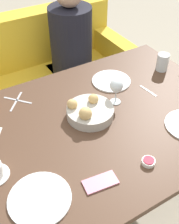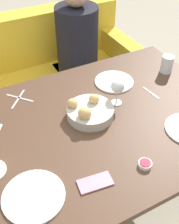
# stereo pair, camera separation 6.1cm
# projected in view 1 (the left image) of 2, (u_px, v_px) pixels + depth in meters

# --- Properties ---
(ground_plane) EXTENTS (10.00, 10.00, 0.00)m
(ground_plane) POSITION_uv_depth(u_px,v_px,m) (94.00, 198.00, 1.99)
(ground_plane) COLOR #A89E89
(dining_table) EXTENTS (1.60, 1.08, 0.74)m
(dining_table) POSITION_uv_depth(u_px,v_px,m) (95.00, 132.00, 1.56)
(dining_table) COLOR #4C3323
(dining_table) RESTS_ON ground_plane
(couch) EXTENTS (1.40, 0.70, 0.88)m
(couch) POSITION_uv_depth(u_px,v_px,m) (47.00, 80.00, 2.54)
(couch) COLOR gold
(couch) RESTS_ON ground_plane
(seated_person) EXTENTS (0.33, 0.44, 1.20)m
(seated_person) POSITION_uv_depth(u_px,v_px,m) (72.00, 64.00, 2.39)
(seated_person) COLOR #23232D
(seated_person) RESTS_ON ground_plane
(bread_basket) EXTENTS (0.26, 0.26, 0.11)m
(bread_basket) POSITION_uv_depth(u_px,v_px,m) (89.00, 112.00, 1.52)
(bread_basket) COLOR #B2ADA3
(bread_basket) RESTS_ON dining_table
(plate_near_left) EXTENTS (0.26, 0.26, 0.01)m
(plate_near_left) POSITION_uv_depth(u_px,v_px,m) (40.00, 199.00, 1.15)
(plate_near_left) COLOR white
(plate_near_left) RESTS_ON dining_table
(plate_far_center) EXTENTS (0.25, 0.25, 0.01)m
(plate_far_center) POSITION_uv_depth(u_px,v_px,m) (111.00, 81.00, 1.79)
(plate_far_center) COLOR white
(plate_far_center) RESTS_ON dining_table
(water_tumbler) EXTENTS (0.08, 0.08, 0.11)m
(water_tumbler) POSITION_uv_depth(u_px,v_px,m) (163.00, 62.00, 1.86)
(water_tumbler) COLOR silver
(water_tumbler) RESTS_ON dining_table
(wine_glass) EXTENTS (0.08, 0.08, 0.16)m
(wine_glass) POSITION_uv_depth(u_px,v_px,m) (116.00, 86.00, 1.56)
(wine_glass) COLOR silver
(wine_glass) RESTS_ON dining_table
(jam_bowl_berry) EXTENTS (0.06, 0.06, 0.03)m
(jam_bowl_berry) POSITION_uv_depth(u_px,v_px,m) (148.00, 162.00, 1.29)
(jam_bowl_berry) COLOR white
(jam_bowl_berry) RESTS_ON dining_table
(fork_silver) EXTENTS (0.13, 0.14, 0.00)m
(fork_silver) POSITION_uv_depth(u_px,v_px,m) (18.00, 100.00, 1.64)
(fork_silver) COLOR #B7B7BC
(fork_silver) RESTS_ON dining_table
(knife_silver) EXTENTS (0.12, 0.15, 0.00)m
(knife_silver) POSITION_uv_depth(u_px,v_px,m) (16.00, 101.00, 1.63)
(knife_silver) COLOR #B7B7BC
(knife_silver) RESTS_ON dining_table
(spoon_coffee) EXTENTS (0.03, 0.14, 0.00)m
(spoon_coffee) POSITION_uv_depth(u_px,v_px,m) (148.00, 91.00, 1.71)
(spoon_coffee) COLOR #B7B7BC
(spoon_coffee) RESTS_ON dining_table
(cell_phone) EXTENTS (0.16, 0.09, 0.01)m
(cell_phone) POSITION_uv_depth(u_px,v_px,m) (100.00, 182.00, 1.21)
(cell_phone) COLOR pink
(cell_phone) RESTS_ON dining_table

